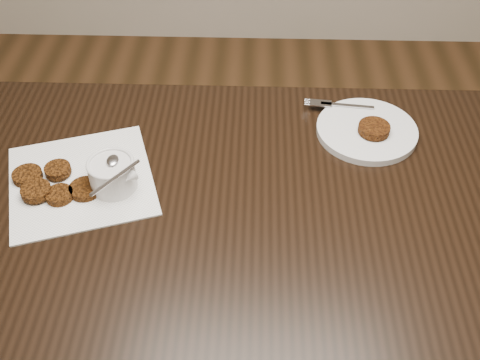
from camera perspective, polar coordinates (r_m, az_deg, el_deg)
name	(u,v)px	position (r m, az deg, el deg)	size (l,w,h in m)	color
table	(257,322)	(1.39, 1.74, -13.96)	(1.31, 0.84, 0.75)	black
napkin	(81,180)	(1.19, -15.53, -0.02)	(0.28, 0.28, 0.00)	white
sauce_ramekin	(110,162)	(1.12, -12.84, 1.74)	(0.12, 0.12, 0.13)	silver
patty_cluster	(53,183)	(1.19, -18.11, -0.24)	(0.20, 0.20, 0.02)	#66320D
plate_with_patty	(367,127)	(1.28, 12.55, 5.13)	(0.22, 0.22, 0.03)	silver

